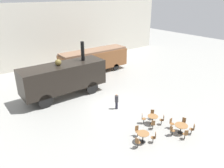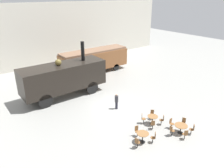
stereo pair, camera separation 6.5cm
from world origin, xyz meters
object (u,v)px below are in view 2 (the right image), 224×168
Objects in this scene: passenger_coach_wooden at (94,59)px; cafe_table_mid at (181,127)px; visitor_person at (117,101)px; steam_locomotive at (64,77)px; cafe_table_near at (143,135)px; cafe_chair_0 at (154,137)px; cafe_table_far at (153,118)px.

passenger_coach_wooden is 16.19m from cafe_table_mid.
steam_locomotive is at bearing 115.43° from visitor_person.
steam_locomotive reaches higher than cafe_table_near.
passenger_coach_wooden is 9.55× the size of cafe_table_mid.
cafe_table_mid is 2.61m from cafe_chair_0.
cafe_chair_0 reaches higher than cafe_table_far.
visitor_person is (-0.76, 3.88, 0.25)m from cafe_table_far.
passenger_coach_wooden is 16.02m from cafe_table_near.
passenger_coach_wooden reaches higher than cafe_table_near.
cafe_table_near reaches higher than cafe_table_mid.
cafe_table_mid is 0.64× the size of visitor_person.
cafe_table_far is 2.50m from cafe_chair_0.
passenger_coach_wooden is at bearing -65.00° from cafe_chair_0.
cafe_table_mid is (4.21, -11.60, -1.62)m from steam_locomotive.
cafe_table_mid is at bearing -69.56° from cafe_table_far.
passenger_coach_wooden is 6.11× the size of visitor_person.
cafe_table_near is 1.03× the size of cafe_table_far.
visitor_person reaches higher than cafe_table_mid.
cafe_table_mid is 6.30m from visitor_person.
steam_locomotive is 8.73× the size of cafe_table_mid.
cafe_chair_0 is 0.56× the size of visitor_person.
cafe_table_far is at bearing -70.18° from steam_locomotive.
steam_locomotive is (-6.54, -4.37, 0.33)m from passenger_coach_wooden.
passenger_coach_wooden is 14.17m from cafe_table_far.
steam_locomotive is 6.25m from visitor_person.
passenger_coach_wooden reaches higher than cafe_chair_0.
cafe_table_far is (3.38, -9.39, -1.61)m from steam_locomotive.
visitor_person is at bearing -64.57° from steam_locomotive.
cafe_table_near is 0.89× the size of cafe_table_mid.
steam_locomotive is at bearing -39.16° from cafe_chair_0.
visitor_person is at bearing 72.73° from cafe_table_near.
visitor_person is at bearing -111.66° from passenger_coach_wooden.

